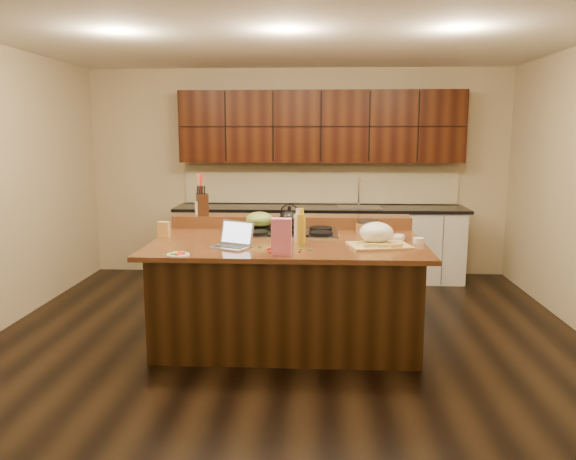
{
  "coord_description": "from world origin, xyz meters",
  "views": [
    {
      "loc": [
        0.27,
        -4.96,
        1.86
      ],
      "look_at": [
        0.0,
        0.05,
        1.0
      ],
      "focal_mm": 35.0,
      "sensor_mm": 36.0,
      "label": 1
    }
  ],
  "objects": [
    {
      "name": "pink_bag",
      "position": [
        -0.01,
        -0.64,
        1.07
      ],
      "size": [
        0.16,
        0.09,
        0.29
      ],
      "primitive_type": "cube",
      "rotation": [
        0.0,
        0.0,
        -0.03
      ],
      "color": "pink",
      "rests_on": "island"
    },
    {
      "name": "strainer_bowl",
      "position": [
        0.76,
        0.43,
        0.97
      ],
      "size": [
        0.3,
        0.3,
        0.09
      ],
      "primitive_type": "cylinder",
      "rotation": [
        0.0,
        0.0,
        -0.31
      ],
      "color": "#996B3F",
      "rests_on": "island"
    },
    {
      "name": "gumdrop_13",
      "position": [
        0.21,
        -0.46,
        0.93
      ],
      "size": [
        0.02,
        0.02,
        0.02
      ],
      "primitive_type": "ellipsoid",
      "color": "#198C26",
      "rests_on": "island"
    },
    {
      "name": "ramekin_c",
      "position": [
        0.97,
        -0.04,
        0.94
      ],
      "size": [
        0.13,
        0.13,
        0.04
      ],
      "primitive_type": "cylinder",
      "rotation": [
        0.0,
        0.0,
        0.33
      ],
      "color": "white",
      "rests_on": "island"
    },
    {
      "name": "gumdrop_11",
      "position": [
        0.13,
        -0.46,
        0.93
      ],
      "size": [
        0.02,
        0.02,
        0.02
      ],
      "primitive_type": "ellipsoid",
      "color": "#198C26",
      "rests_on": "island"
    },
    {
      "name": "kettle",
      "position": [
        0.0,
        0.3,
        1.06
      ],
      "size": [
        0.23,
        0.23,
        0.18
      ],
      "primitive_type": "ellipsoid",
      "rotation": [
        0.0,
        0.0,
        -0.15
      ],
      "color": "black",
      "rests_on": "cooktop"
    },
    {
      "name": "wooden_tray",
      "position": [
        0.77,
        -0.24,
        1.01
      ],
      "size": [
        0.56,
        0.45,
        0.2
      ],
      "rotation": [
        0.0,
        0.0,
        0.19
      ],
      "color": "tan",
      "rests_on": "island"
    },
    {
      "name": "gumdrop_12",
      "position": [
        -0.04,
        -0.45,
        0.93
      ],
      "size": [
        0.02,
        0.02,
        0.02
      ],
      "primitive_type": "ellipsoid",
      "color": "red",
      "rests_on": "island"
    },
    {
      "name": "gumdrop_7",
      "position": [
        -0.21,
        -0.38,
        0.93
      ],
      "size": [
        0.02,
        0.02,
        0.02
      ],
      "primitive_type": "ellipsoid",
      "color": "#198C26",
      "rests_on": "island"
    },
    {
      "name": "green_bowl",
      "position": [
        -0.3,
        0.43,
        1.04
      ],
      "size": [
        0.34,
        0.34,
        0.15
      ],
      "primitive_type": "ellipsoid",
      "rotation": [
        0.0,
        0.0,
        -0.36
      ],
      "color": "olive",
      "rests_on": "cooktop"
    },
    {
      "name": "back_counter",
      "position": [
        0.3,
        2.23,
        0.98
      ],
      "size": [
        3.7,
        0.66,
        2.4
      ],
      "color": "silver",
      "rests_on": "ground"
    },
    {
      "name": "gumdrop_4",
      "position": [
        -0.03,
        -0.51,
        0.93
      ],
      "size": [
        0.02,
        0.02,
        0.02
      ],
      "primitive_type": "ellipsoid",
      "color": "red",
      "rests_on": "island"
    },
    {
      "name": "candy_plate",
      "position": [
        -0.82,
        -0.71,
        0.93
      ],
      "size": [
        0.21,
        0.21,
        0.01
      ],
      "primitive_type": "cylinder",
      "rotation": [
        0.0,
        0.0,
        -0.18
      ],
      "color": "white",
      "rests_on": "island"
    },
    {
      "name": "gumdrop_9",
      "position": [
        -0.14,
        -0.43,
        0.93
      ],
      "size": [
        0.02,
        0.02,
        0.02
      ],
      "primitive_type": "ellipsoid",
      "color": "#198C26",
      "rests_on": "island"
    },
    {
      "name": "gumdrop_1",
      "position": [
        -0.05,
        -0.42,
        0.93
      ],
      "size": [
        0.02,
        0.02,
        0.02
      ],
      "primitive_type": "ellipsoid",
      "color": "#198C26",
      "rests_on": "island"
    },
    {
      "name": "back_ledge",
      "position": [
        0.0,
        0.7,
        0.98
      ],
      "size": [
        2.4,
        0.3,
        0.12
      ],
      "primitive_type": "cube",
      "color": "black",
      "rests_on": "island"
    },
    {
      "name": "gumdrop_5",
      "position": [
        0.01,
        -0.46,
        0.93
      ],
      "size": [
        0.02,
        0.02,
        0.02
      ],
      "primitive_type": "ellipsoid",
      "color": "#198C26",
      "rests_on": "island"
    },
    {
      "name": "ramekin_b",
      "position": [
        1.15,
        -0.09,
        0.94
      ],
      "size": [
        0.11,
        0.11,
        0.04
      ],
      "primitive_type": "cylinder",
      "rotation": [
        0.0,
        0.0,
        0.13
      ],
      "color": "white",
      "rests_on": "island"
    },
    {
      "name": "room",
      "position": [
        0.0,
        0.0,
        1.35
      ],
      "size": [
        5.52,
        5.02,
        2.72
      ],
      "color": "black",
      "rests_on": "ground"
    },
    {
      "name": "knife_block",
      "position": [
        -0.92,
        0.7,
        1.15
      ],
      "size": [
        0.16,
        0.2,
        0.22
      ],
      "primitive_type": "cube",
      "rotation": [
        0.0,
        0.0,
        0.32
      ],
      "color": "black",
      "rests_on": "back_ledge"
    },
    {
      "name": "package_box",
      "position": [
        -1.15,
        0.07,
        0.99
      ],
      "size": [
        0.1,
        0.07,
        0.14
      ],
      "primitive_type": "cube",
      "rotation": [
        0.0,
        0.0,
        -0.01
      ],
      "color": "gold",
      "rests_on": "island"
    },
    {
      "name": "gumdrop_0",
      "position": [
        -0.12,
        -0.44,
        0.93
      ],
      "size": [
        0.02,
        0.02,
        0.02
      ],
      "primitive_type": "ellipsoid",
      "color": "red",
      "rests_on": "island"
    },
    {
      "name": "cooktop",
      "position": [
        0.0,
        0.3,
        0.94
      ],
      "size": [
        0.92,
        0.52,
        0.05
      ],
      "color": "gray",
      "rests_on": "island"
    },
    {
      "name": "utensil_crock",
      "position": [
        -0.93,
        0.7,
        1.11
      ],
      "size": [
        0.16,
        0.16,
        0.14
      ],
      "primitive_type": "cylinder",
      "rotation": [
        0.0,
        0.0,
        0.42
      ],
      "color": "white",
      "rests_on": "back_ledge"
    },
    {
      "name": "gumdrop_8",
      "position": [
        0.04,
        -0.46,
        0.93
      ],
      "size": [
        0.02,
        0.02,
        0.02
      ],
      "primitive_type": "ellipsoid",
      "color": "red",
      "rests_on": "island"
    },
    {
      "name": "gumdrop_3",
      "position": [
        -0.06,
        -0.53,
        0.93
      ],
      "size": [
        0.02,
        0.02,
        0.02
      ],
      "primitive_type": "ellipsoid",
      "color": "#198C26",
      "rests_on": "island"
    },
    {
      "name": "vinegar_bottle",
      "position": [
        0.09,
        -0.11,
        1.04
      ],
      "size": [
        0.08,
        0.08,
        0.25
      ],
      "primitive_type": "cylinder",
      "rotation": [
        0.0,
        0.0,
        -0.28
      ],
      "color": "silver",
      "rests_on": "island"
    },
    {
      "name": "ramekin_a",
      "position": [
        1.0,
        0.06,
        0.94
      ],
      "size": [
        0.11,
        0.11,
        0.04
      ],
      "primitive_type": "cylinder",
      "rotation": [
        0.0,
        0.0,
        -0.11
      ],
      "color": "white",
      "rests_on": "island"
    },
    {
      "name": "island",
      "position": [
        0.0,
        0.0,
        0.46
      ],
      "size": [
        2.4,
        1.6,
        0.92
      ],
      "color": "black",
      "rests_on": "ground"
    },
    {
      "name": "kitchen_timer",
      "position": [
        0.73,
        -0.17,
        0.96
      ],
      "size": [
        0.08,
        0.08,
        0.07
      ],
      "primitive_type": "cone",
      "rotation": [
        0.0,
        0.0,
        0.02
      ],
      "color": "silver",
      "rests_on": "island"
    },
    {
      "name": "laptop",
      "position": [
        -0.44,
        -0.36,
        0.98
      ],
      "size": [
        0.39,
        0.35,
        0.22
      ],
      "rotation": [
        0.0,
        0.0,
        -0.44
      ],
      "color": "#B7B7BC",
      "rests_on": "island"
    },
    {
      "name": "gumdrop_10",
      "position": [
        0.12,
        -0.55,
        0.93
      ],
      "size": [
        0.02,
        0.02,
        0.02
      ],
      "primitive_type": "ellipsoid",
      "color": "red",
      "rests_on": "island"
    },
    {
      "name": "gumdrop_2",
      "position": [
        -0.14,
        -0.46,
        0.93
      ],
      "size": [
        0.02,
        0.02,
        0.02
      ],
      "primitive_type": "ellipsoid",
      "color": "red",
      "rests_on": "island"
    },
    {
      "name": "gumdrop_6",
      "position": [
        -0.11,
        -0.58,
        0.93
      ],
      "size": [
        0.02,
        0.02,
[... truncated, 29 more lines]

